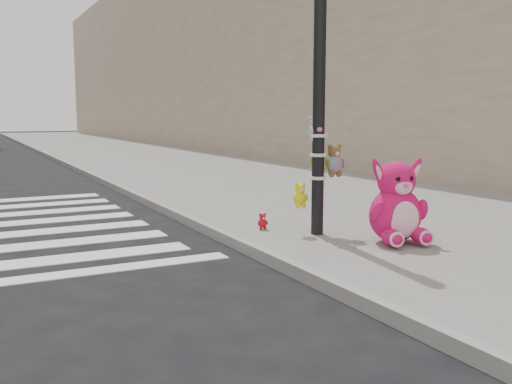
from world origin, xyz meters
TOP-DOWN VIEW (x-y plane):
  - ground at (0.00, 0.00)m, footprint 120.00×120.00m
  - sidewalk_near at (5.00, 10.00)m, footprint 7.00×80.00m
  - curb_edge at (1.55, 10.00)m, footprint 0.12×80.00m
  - bld_near at (10.50, 20.00)m, footprint 5.00×60.00m
  - signal_pole at (2.63, 1.81)m, footprint 0.68×0.50m
  - pink_bunny at (3.19, 0.94)m, footprint 0.81×0.90m
  - red_teddy at (2.10, 2.40)m, footprint 0.16×0.12m

SIDE VIEW (x-z plane):
  - ground at x=0.00m, z-range 0.00..0.00m
  - sidewalk_near at x=5.00m, z-range 0.00..0.14m
  - curb_edge at x=1.55m, z-range -0.01..0.15m
  - red_teddy at x=2.10m, z-range 0.14..0.37m
  - pink_bunny at x=3.19m, z-range 0.04..1.11m
  - signal_pole at x=2.63m, z-range -0.21..3.79m
  - bld_near at x=10.50m, z-range 0.00..10.00m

